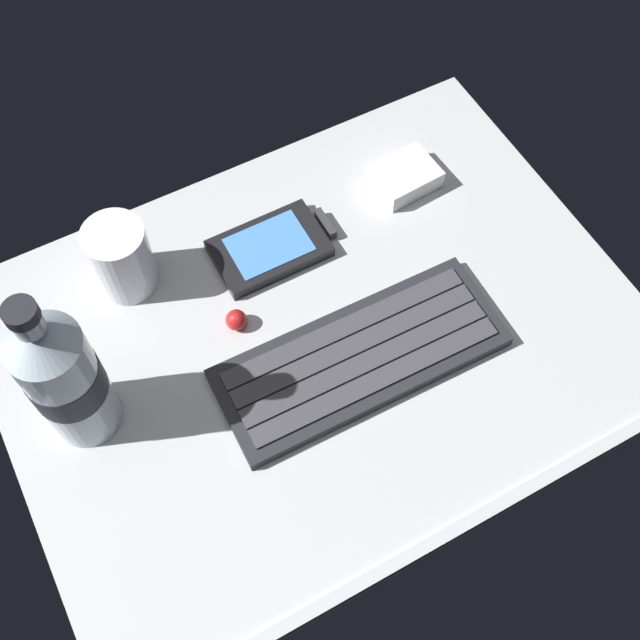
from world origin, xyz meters
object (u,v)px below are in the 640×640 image
charger_block (405,177)px  juice_cup (122,260)px  trackball_mouse (236,320)px  keyboard (360,357)px  handheld_device (275,246)px  water_bottle (63,377)px

charger_block → juice_cup: bearing=175.2°
trackball_mouse → juice_cup: bearing=126.7°
keyboard → juice_cup: bearing=130.2°
juice_cup → charger_block: (32.44, -2.72, -2.71)cm
juice_cup → charger_block: bearing=-4.8°
charger_block → handheld_device: bearing=-176.2°
keyboard → trackball_mouse: size_ratio=13.28×
charger_block → trackball_mouse: bearing=-162.8°
water_bottle → juice_cup: bearing=53.9°
juice_cup → water_bottle: size_ratio=0.41×
water_bottle → charger_block: (41.63, 9.89, -7.81)cm
juice_cup → water_bottle: bearing=-126.1°
juice_cup → handheld_device: bearing=-14.1°
handheld_device → water_bottle: water_bottle is taller
keyboard → water_bottle: 28.23cm
juice_cup → charger_block: juice_cup is taller
juice_cup → trackball_mouse: (7.72, -10.36, -2.81)cm
trackball_mouse → keyboard: bearing=-46.3°
keyboard → juice_cup: 26.22cm
handheld_device → juice_cup: size_ratio=1.51×
keyboard → juice_cup: juice_cup is taller
handheld_device → water_bottle: size_ratio=0.62×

